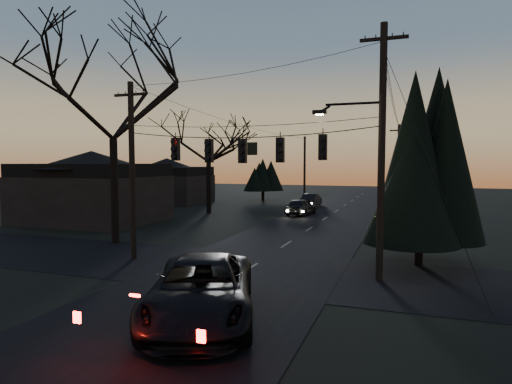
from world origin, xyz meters
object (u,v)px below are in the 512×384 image
(utility_pole_right, at_px, (379,281))
(evergreen_right, at_px, (421,160))
(utility_pole_left, at_px, (134,259))
(utility_pole_far_r, at_px, (397,209))
(sedan_oncoming_a, at_px, (301,207))
(bare_tree_left, at_px, (112,96))
(sedan_oncoming_b, at_px, (312,200))
(suv_near, at_px, (201,290))
(utility_pole_far_l, at_px, (304,199))

(utility_pole_right, relative_size, evergreen_right, 1.19)
(utility_pole_left, relative_size, evergreen_right, 1.01)
(utility_pole_right, height_order, utility_pole_left, utility_pole_right)
(utility_pole_far_r, relative_size, evergreen_right, 1.01)
(evergreen_right, height_order, sedan_oncoming_a, evergreen_right)
(bare_tree_left, bearing_deg, utility_pole_left, -41.75)
(sedan_oncoming_a, distance_m, sedan_oncoming_b, 7.81)
(suv_near, xyz_separation_m, sedan_oncoming_b, (-4.00, 33.62, -0.22))
(utility_pole_far_l, distance_m, sedan_oncoming_b, 9.00)
(utility_pole_right, xyz_separation_m, utility_pole_far_l, (-11.50, 36.00, 0.00))
(utility_pole_left, height_order, suv_near, utility_pole_left)
(bare_tree_left, height_order, sedan_oncoming_a, bare_tree_left)
(sedan_oncoming_a, bearing_deg, utility_pole_left, 87.19)
(utility_pole_right, xyz_separation_m, utility_pole_far_r, (0.00, 28.00, 0.00))
(utility_pole_far_r, distance_m, suv_near, 34.48)
(evergreen_right, distance_m, sedan_oncoming_b, 26.60)
(utility_pole_far_r, height_order, sedan_oncoming_a, utility_pole_far_r)
(utility_pole_far_r, xyz_separation_m, suv_near, (-4.70, -34.15, 0.90))
(utility_pole_left, height_order, sedan_oncoming_b, utility_pole_left)
(suv_near, bearing_deg, sedan_oncoming_a, 76.39)
(utility_pole_right, height_order, utility_pole_far_l, utility_pole_right)
(utility_pole_right, bearing_deg, evergreen_right, 64.96)
(utility_pole_right, relative_size, bare_tree_left, 0.83)
(suv_near, relative_size, sedan_oncoming_b, 1.56)
(evergreen_right, xyz_separation_m, sedan_oncoming_b, (-10.22, 24.21, -4.11))
(utility_pole_left, height_order, sedan_oncoming_a, utility_pole_left)
(bare_tree_left, distance_m, evergreen_right, 16.92)
(utility_pole_far_r, height_order, sedan_oncoming_b, utility_pole_far_r)
(evergreen_right, xyz_separation_m, suv_near, (-6.22, -9.41, -3.90))
(utility_pole_left, xyz_separation_m, sedan_oncoming_b, (2.80, 27.47, 0.68))
(sedan_oncoming_b, bearing_deg, utility_pole_left, 84.74)
(utility_pole_far_r, xyz_separation_m, utility_pole_far_l, (-11.50, 8.00, 0.00))
(bare_tree_left, height_order, sedan_oncoming_b, bare_tree_left)
(utility_pole_far_l, xyz_separation_m, evergreen_right, (13.02, -32.74, 4.80))
(utility_pole_right, xyz_separation_m, bare_tree_left, (-15.00, 3.12, 8.44))
(utility_pole_left, relative_size, sedan_oncoming_a, 1.95)
(evergreen_right, bearing_deg, bare_tree_left, -179.50)
(utility_pole_far_l, height_order, sedan_oncoming_a, utility_pole_far_l)
(utility_pole_left, bearing_deg, sedan_oncoming_b, 84.18)
(utility_pole_left, bearing_deg, bare_tree_left, 138.25)
(utility_pole_right, bearing_deg, sedan_oncoming_a, 112.04)
(utility_pole_far_l, distance_m, evergreen_right, 35.56)
(bare_tree_left, relative_size, suv_near, 1.87)
(utility_pole_left, xyz_separation_m, utility_pole_far_l, (0.00, 36.00, 0.00))
(sedan_oncoming_b, bearing_deg, sedan_oncoming_a, 95.90)
(sedan_oncoming_a, bearing_deg, utility_pole_right, 119.38)
(utility_pole_left, bearing_deg, utility_pole_far_l, 90.00)
(utility_pole_right, relative_size, utility_pole_left, 1.18)
(sedan_oncoming_a, xyz_separation_m, sedan_oncoming_b, (-0.73, 7.78, -0.06))
(sedan_oncoming_b, bearing_deg, suv_near, 97.35)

